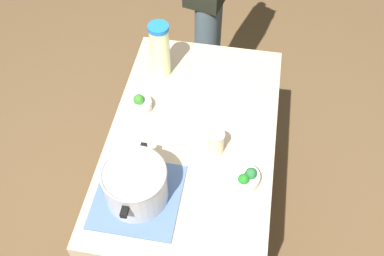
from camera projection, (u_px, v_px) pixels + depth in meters
name	position (u px, v px, depth m)	size (l,w,h in m)	color
ground_plane	(192.00, 221.00, 2.63)	(8.00, 8.00, 0.00)	brown
counter_slab	(192.00, 185.00, 2.29)	(1.20, 0.74, 0.87)	tan
dish_cloth	(138.00, 196.00, 1.76)	(0.35, 0.34, 0.01)	#4F6BA1
cooking_pot	(135.00, 184.00, 1.68)	(0.32, 0.25, 0.18)	#B7B7BC
lemonade_pitcher	(160.00, 50.00, 2.07)	(0.10, 0.10, 0.29)	beige
mason_jar	(216.00, 143.00, 1.85)	(0.07, 0.07, 0.12)	beige
broccoli_bowl_front	(140.00, 104.00, 2.02)	(0.11, 0.11, 0.08)	silver
broccoli_bowl_center	(246.00, 178.00, 1.77)	(0.12, 0.12, 0.09)	silver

